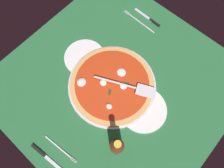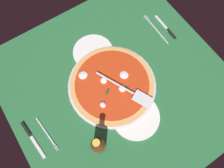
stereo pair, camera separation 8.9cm
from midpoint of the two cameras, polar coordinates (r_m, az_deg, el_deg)
The scene contains 10 objects.
ground_plane at distance 103.91cm, azimuth -1.08°, elevation -0.15°, with size 105.26×105.26×0.80cm, color #286839.
checker_pattern at distance 103.49cm, azimuth -1.08°, elevation -0.07°, with size 105.26×105.26×0.10cm.
pizza_pan at distance 102.53cm, azimuth -2.48°, elevation -0.61°, with size 43.19×43.19×1.19cm, color silver.
dinner_plate_left at distance 99.62cm, azimuth 5.93°, elevation -7.25°, with size 22.49×22.49×1.00cm, color white.
dinner_plate_right at distance 110.24cm, azimuth -9.81°, elevation 6.93°, with size 21.06×21.06×1.00cm, color white.
pizza at distance 101.23cm, azimuth -2.56°, elevation -0.35°, with size 40.96×40.96×2.92cm.
pizza_server at distance 98.20cm, azimuth 1.86°, elevation -0.90°, with size 28.23×15.80×1.00cm.
place_setting_near at distance 121.77cm, azimuth 6.71°, elevation 16.58°, with size 22.27×11.83×1.40cm.
place_setting_far at distance 101.40cm, azimuth -18.34°, elevation -17.81°, with size 20.62×15.65×1.40cm.
beer_bottle at distance 89.07cm, azimuth -1.65°, elevation -17.07°, with size 5.83×5.83×21.47cm.
Camera 1 is at (-22.36, 28.69, 97.16)cm, focal length 33.48 mm.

